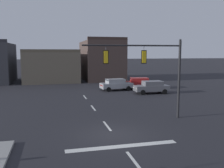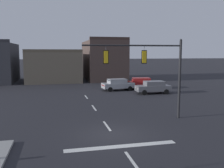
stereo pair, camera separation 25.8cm
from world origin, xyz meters
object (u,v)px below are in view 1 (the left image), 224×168
signal_mast_near_side (151,65)px  car_lot_middle (116,84)px  car_lot_nearside (152,87)px  car_lot_farside (140,83)px

signal_mast_near_side → car_lot_middle: 15.63m
car_lot_nearside → car_lot_middle: same height
signal_mast_near_side → car_lot_farside: size_ratio=1.67×
signal_mast_near_side → car_lot_nearside: signal_mast_near_side is taller
signal_mast_near_side → car_lot_nearside: 13.02m
car_lot_nearside → signal_mast_near_side: bearing=-113.4°
car_lot_middle → car_lot_farside: same height
signal_mast_near_side → car_lot_farside: signal_mast_near_side is taller
car_lot_nearside → car_lot_farside: (0.02, 4.36, 0.00)m
signal_mast_near_side → car_lot_middle: signal_mast_near_side is taller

